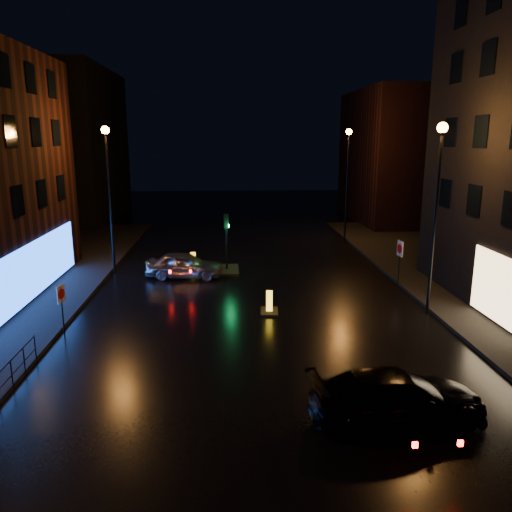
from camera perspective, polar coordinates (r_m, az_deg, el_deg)
The scene contains 13 objects.
ground at distance 16.75m, azimuth 1.10°, elevation -14.19°, with size 120.00×120.00×0.00m, color black.
building_far_left at distance 51.95m, azimuth -20.48°, elevation 11.75°, with size 8.00×16.00×14.00m, color black.
building_far_right at distance 49.56m, azimuth 15.90°, elevation 10.87°, with size 8.00×14.00×12.00m, color black.
street_lamp_lfar at distance 29.62m, azimuth -16.52°, elevation 8.61°, with size 0.44×0.44×8.37m.
street_lamp_rnear at distance 22.77m, azimuth 20.00°, elevation 7.07°, with size 0.44×0.44×8.37m.
street_lamp_rfar at distance 37.95m, azimuth 10.41°, elevation 9.87°, with size 0.44×0.44×8.37m.
traffic_signal at distance 29.70m, azimuth -3.36°, elevation -0.76°, with size 1.40×2.40×3.45m.
silver_hatchback at distance 28.50m, azimuth -8.19°, elevation -1.02°, with size 1.72×4.27×1.45m, color #B1B3B9.
dark_sedan at distance 14.95m, azimuth 15.88°, elevation -15.24°, with size 2.01×4.95×1.44m, color black.
bollard_near at distance 22.73m, azimuth 1.53°, elevation -5.95°, with size 0.88×1.24×1.04m.
bollard_far at distance 29.93m, azimuth -7.17°, elevation -1.24°, with size 0.89×1.31×1.13m.
road_sign_left at distance 21.07m, azimuth -21.36°, elevation -4.53°, with size 0.17×0.51×2.14m.
road_sign_right at distance 27.27m, azimuth 16.12°, elevation 0.38°, with size 0.13×0.60×2.49m.
Camera 1 is at (-1.22, -14.80, 7.76)m, focal length 35.00 mm.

